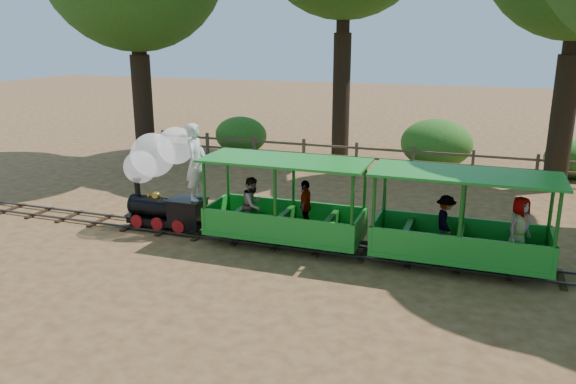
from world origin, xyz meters
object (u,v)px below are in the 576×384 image
(locomotive, at_px, (164,170))
(carriage_front, at_px, (282,212))
(carriage_rear, at_px, (467,231))
(fence, at_px, (384,156))

(locomotive, height_order, carriage_front, locomotive)
(carriage_rear, relative_size, fence, 0.21)
(locomotive, xyz_separation_m, carriage_rear, (7.17, -0.06, -0.72))
(carriage_front, distance_m, carriage_rear, 4.05)
(locomotive, height_order, fence, locomotive)
(carriage_rear, xyz_separation_m, fence, (-3.12, 7.98, -0.23))
(carriage_rear, bearing_deg, locomotive, 179.56)
(carriage_front, height_order, fence, carriage_front)
(locomotive, bearing_deg, carriage_front, -2.13)
(carriage_rear, height_order, fence, carriage_rear)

